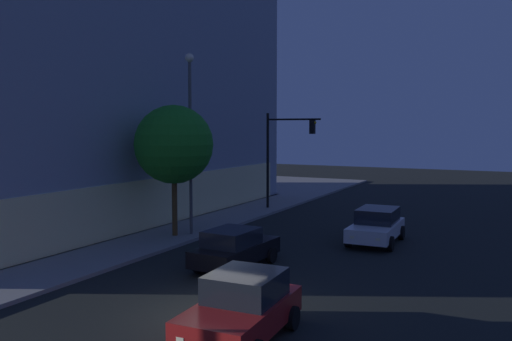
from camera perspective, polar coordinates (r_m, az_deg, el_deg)
The scene contains 8 objects.
ground_plane at distance 16.10m, azimuth -4.83°, elevation -15.51°, with size 120.00×120.00×0.00m, color black.
modern_building at distance 37.60m, azimuth -22.56°, elevation 12.56°, with size 28.55×21.50×22.00m.
traffic_light_far_corner at distance 34.59m, azimuth 3.03°, elevation 2.76°, with size 0.32×3.83×6.39m.
street_lamp_sidewalk at distance 26.44m, azimuth -7.25°, elevation 5.13°, with size 0.44×0.44×9.12m.
sidewalk_tree at distance 26.15m, azimuth -9.01°, elevation 2.82°, with size 3.93×3.93×6.55m.
car_red at distance 14.08m, azimuth -1.52°, elevation -14.76°, with size 4.10×2.34×1.74m.
car_black at distance 20.82m, azimuth -2.35°, elevation -8.50°, with size 4.29×2.20×1.59m.
car_white at distance 25.90m, azimuth 13.10°, elevation -5.88°, with size 4.49×2.25×1.66m.
Camera 1 is at (-12.82, -8.00, 5.56)m, focal length 36.41 mm.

